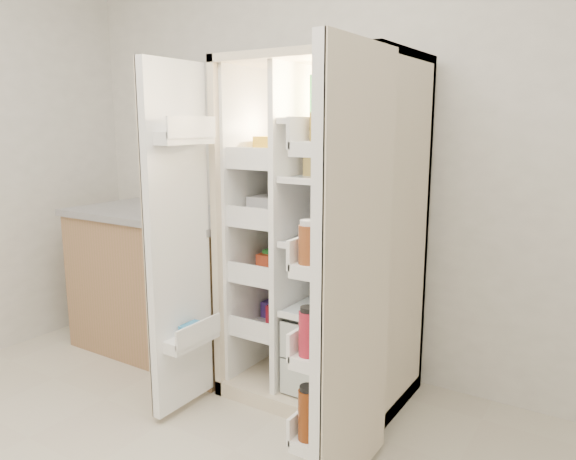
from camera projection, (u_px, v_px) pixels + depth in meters
The scene contains 5 objects.
wall_back at pixel (349, 144), 3.14m from camera, with size 4.00×0.02×2.70m, color silver.
refrigerator at pixel (329, 260), 2.94m from camera, with size 0.92×0.70×1.80m.
freezer_door at pixel (179, 242), 2.68m from camera, with size 0.15×0.40×1.72m.
fridge_door at pixel (349, 282), 2.09m from camera, with size 0.17×0.58×1.72m.
kitchen_counter at pixel (169, 281), 3.52m from camera, with size 1.28×0.68×0.93m.
Camera 1 is at (1.42, -0.87, 1.47)m, focal length 34.00 mm.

